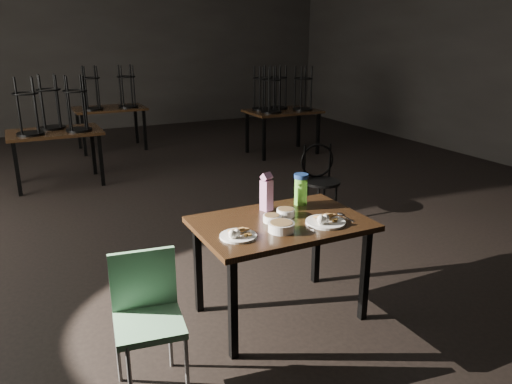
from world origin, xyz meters
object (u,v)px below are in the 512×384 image
water_bottle (301,189)px  school_chair (147,310)px  juice_carton (267,193)px  main_table (281,231)px  bentwood_chair (320,176)px

water_bottle → school_chair: water_bottle is taller
juice_carton → school_chair: juice_carton is taller
school_chair → juice_carton: bearing=35.9°
water_bottle → main_table: bearing=-141.2°
bentwood_chair → main_table: bearing=-118.7°
bentwood_chair → school_chair: 3.08m
water_bottle → school_chair: (-1.37, -0.58, -0.38)m
juice_carton → bentwood_chair: size_ratio=0.35×
water_bottle → school_chair: bearing=-157.2°
water_bottle → school_chair: 1.54m
school_chair → main_table: bearing=24.9°
juice_carton → bentwood_chair: juice_carton is taller
main_table → water_bottle: 0.45m
water_bottle → school_chair: size_ratio=0.29×
main_table → juice_carton: 0.33m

